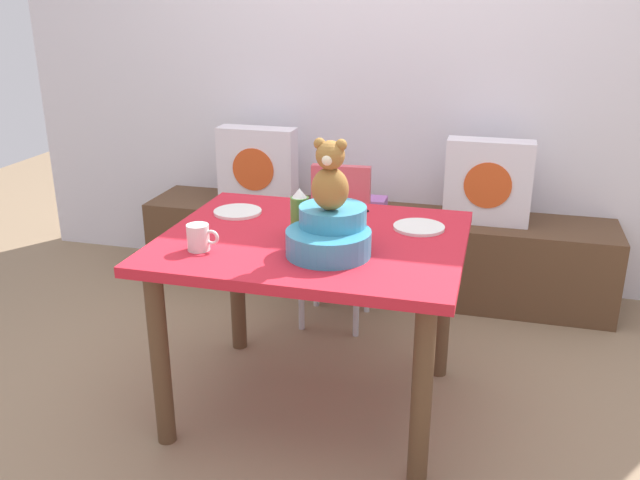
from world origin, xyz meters
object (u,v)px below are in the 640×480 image
highchair (336,224)px  infant_seat_teal (330,234)px  book_stack (368,205)px  dinner_plate_near (419,227)px  coffee_mug (199,237)px  cell_phone (350,212)px  ketchup_bottle (299,214)px  teddy_bear (330,177)px  dining_table (313,264)px  pillow_floral_left (257,167)px  pillow_floral_right (488,182)px  dinner_plate_far (238,212)px

highchair → infant_seat_teal: bearing=-77.7°
book_stack → dinner_plate_near: bearing=-68.6°
infant_seat_teal → coffee_mug: 0.47m
coffee_mug → highchair: bearing=76.0°
dinner_plate_near → cell_phone: dinner_plate_near is taller
ketchup_bottle → book_stack: bearing=88.8°
book_stack → cell_phone: (0.10, -0.90, 0.24)m
book_stack → teddy_bear: bearing=-84.6°
infant_seat_teal → coffee_mug: (-0.46, -0.09, -0.02)m
dining_table → teddy_bear: bearing=-55.5°
dining_table → infant_seat_teal: (0.10, -0.15, 0.18)m
pillow_floral_left → pillow_floral_right: size_ratio=1.00×
dining_table → ketchup_bottle: 0.20m
teddy_bear → cell_phone: (-0.03, 0.47, -0.27)m
highchair → dinner_plate_far: (-0.28, -0.59, 0.22)m
pillow_floral_right → teddy_bear: teddy_bear is taller
teddy_bear → dining_table: bearing=124.5°
ketchup_bottle → coffee_mug: 0.39m
highchair → teddy_bear: teddy_bear is taller
book_stack → dining_table: 1.22m
pillow_floral_right → book_stack: (-0.64, 0.02, -0.18)m
cell_phone → dining_table: bearing=114.4°
book_stack → dining_table: (0.03, -1.22, 0.13)m
book_stack → dinner_plate_near: size_ratio=1.00×
book_stack → infant_seat_teal: (0.13, -1.37, 0.31)m
pillow_floral_left → book_stack: (0.64, 0.02, -0.18)m
dinner_plate_near → pillow_floral_right: bearing=76.8°
pillow_floral_left → book_stack: pillow_floral_left is taller
dinner_plate_far → cell_phone: bearing=15.0°
coffee_mug → infant_seat_teal: bearing=11.6°
pillow_floral_left → pillow_floral_right: 1.27m
coffee_mug → dinner_plate_far: coffee_mug is taller
pillow_floral_right → highchair: 0.84m
pillow_floral_left → coffee_mug: (0.31, -1.44, 0.11)m
ketchup_bottle → infant_seat_teal: bearing=-42.9°
teddy_bear → coffee_mug: bearing=-168.5°
dinner_plate_near → highchair: bearing=128.9°
dining_table → cell_phone: (0.07, 0.32, 0.11)m
pillow_floral_right → dining_table: (-0.61, -1.20, -0.05)m
dining_table → teddy_bear: teddy_bear is taller
dinner_plate_near → infant_seat_teal: bearing=-128.5°
highchair → book_stack: bearing=80.5°
highchair → ketchup_bottle: (0.05, -0.79, 0.31)m
teddy_bear → cell_phone: bearing=93.6°
book_stack → pillow_floral_right: bearing=-1.9°
teddy_bear → infant_seat_teal: bearing=90.0°
dining_table → ketchup_bottle: ketchup_bottle is taller
book_stack → highchair: bearing=-99.5°
teddy_bear → pillow_floral_right: bearing=69.4°
highchair → dinner_plate_far: bearing=-115.7°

